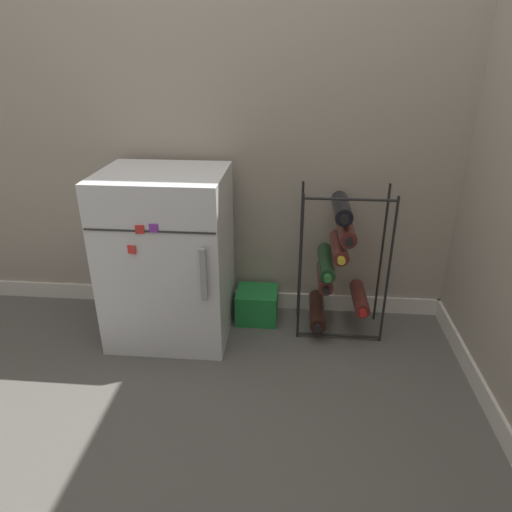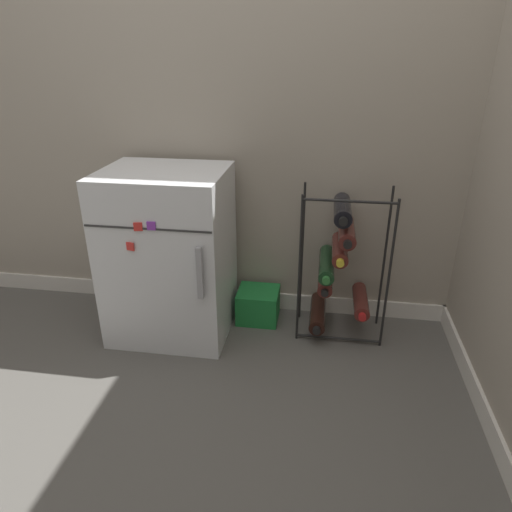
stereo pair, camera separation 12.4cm
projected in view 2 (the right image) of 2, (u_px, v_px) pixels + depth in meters
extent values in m
plane|color=#56544F|center=(218.00, 391.00, 1.90)|extent=(14.00, 14.00, 0.00)
cube|color=#9E9384|center=(246.00, 60.00, 2.04)|extent=(7.08, 0.06, 2.50)
cube|color=silver|center=(247.00, 298.00, 2.50)|extent=(7.08, 0.01, 0.09)
cube|color=silver|center=(169.00, 255.00, 2.16)|extent=(0.56, 0.46, 0.81)
cube|color=#2D2D2D|center=(147.00, 229.00, 1.86)|extent=(0.55, 0.00, 0.01)
cube|color=#9E9EA3|center=(200.00, 273.00, 1.89)|extent=(0.02, 0.02, 0.24)
cube|color=red|center=(130.00, 246.00, 1.90)|extent=(0.04, 0.01, 0.04)
cube|color=red|center=(138.00, 227.00, 1.86)|extent=(0.04, 0.01, 0.04)
cube|color=purple|center=(151.00, 226.00, 1.85)|extent=(0.04, 0.01, 0.04)
cylinder|color=black|center=(299.00, 271.00, 2.09)|extent=(0.01, 0.01, 0.73)
cylinder|color=black|center=(389.00, 278.00, 2.03)|extent=(0.01, 0.01, 0.73)
cylinder|color=black|center=(302.00, 254.00, 2.26)|extent=(0.01, 0.01, 0.73)
cylinder|color=black|center=(384.00, 259.00, 2.21)|extent=(0.01, 0.01, 0.73)
cylinder|color=black|center=(338.00, 338.00, 2.20)|extent=(0.40, 0.01, 0.01)
cylinder|color=black|center=(350.00, 201.00, 1.92)|extent=(0.40, 0.01, 0.01)
cylinder|color=black|center=(318.00, 313.00, 2.28)|extent=(0.08, 0.30, 0.08)
cylinder|color=black|center=(317.00, 331.00, 2.13)|extent=(0.04, 0.02, 0.04)
cylinder|color=#56231E|center=(361.00, 301.00, 2.21)|extent=(0.07, 0.26, 0.07)
cylinder|color=red|center=(362.00, 317.00, 2.08)|extent=(0.03, 0.02, 0.03)
cylinder|color=#56231E|center=(325.00, 279.00, 2.19)|extent=(0.07, 0.26, 0.07)
cylinder|color=black|center=(325.00, 293.00, 2.07)|extent=(0.03, 0.02, 0.03)
cylinder|color=#19381E|center=(327.00, 264.00, 2.16)|extent=(0.07, 0.31, 0.07)
cylinder|color=#2D7033|center=(326.00, 280.00, 2.01)|extent=(0.03, 0.02, 0.03)
cylinder|color=#56231E|center=(340.00, 249.00, 2.12)|extent=(0.07, 0.27, 0.07)
cylinder|color=gold|center=(340.00, 263.00, 1.98)|extent=(0.03, 0.02, 0.03)
cylinder|color=#56231E|center=(347.00, 231.00, 2.08)|extent=(0.08, 0.29, 0.08)
cylinder|color=black|center=(348.00, 244.00, 1.93)|extent=(0.04, 0.02, 0.04)
cylinder|color=black|center=(343.00, 210.00, 2.04)|extent=(0.08, 0.28, 0.08)
cylinder|color=black|center=(343.00, 221.00, 1.90)|extent=(0.04, 0.02, 0.04)
cube|color=#1E7F38|center=(258.00, 305.00, 2.37)|extent=(0.21, 0.19, 0.16)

